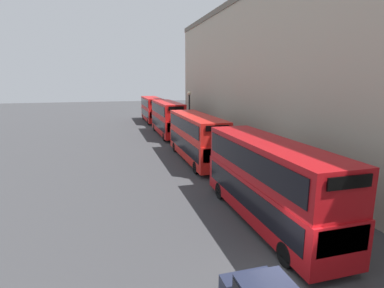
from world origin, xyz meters
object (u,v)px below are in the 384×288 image
at_px(bus_third_in_queue, 167,117).
at_px(bus_trailing, 152,108).
at_px(bus_second_in_queue, 196,136).
at_px(bus_leading, 268,179).

bearing_deg(bus_third_in_queue, bus_trailing, 90.00).
relative_size(bus_second_in_queue, bus_third_in_queue, 1.00).
distance_m(bus_leading, bus_third_in_queue, 26.05).
xyz_separation_m(bus_leading, bus_second_in_queue, (-0.00, 12.63, -0.06)).
bearing_deg(bus_second_in_queue, bus_trailing, 90.00).
height_order(bus_leading, bus_third_in_queue, bus_third_in_queue).
bearing_deg(bus_leading, bus_third_in_queue, 90.00).
height_order(bus_second_in_queue, bus_third_in_queue, bus_third_in_queue).
distance_m(bus_third_in_queue, bus_trailing, 14.00).
height_order(bus_second_in_queue, bus_trailing, bus_trailing).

